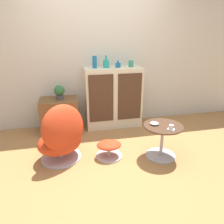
# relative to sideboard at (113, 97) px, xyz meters

# --- Properties ---
(ground_plane) EXTENTS (12.00, 12.00, 0.00)m
(ground_plane) POSITION_rel_sideboard_xyz_m (-0.26, -1.20, -0.55)
(ground_plane) COLOR #A87542
(wall_back) EXTENTS (6.40, 0.06, 2.60)m
(wall_back) POSITION_rel_sideboard_xyz_m (-0.26, 0.24, 0.75)
(wall_back) COLOR beige
(wall_back) RESTS_ON ground_plane
(sideboard) EXTENTS (1.02, 0.42, 1.10)m
(sideboard) POSITION_rel_sideboard_xyz_m (0.00, 0.00, 0.00)
(sideboard) COLOR beige
(sideboard) RESTS_ON ground_plane
(tv_console) EXTENTS (0.65, 0.47, 0.59)m
(tv_console) POSITION_rel_sideboard_xyz_m (-0.98, -0.02, -0.26)
(tv_console) COLOR brown
(tv_console) RESTS_ON ground_plane
(egg_chair) EXTENTS (0.85, 0.83, 0.84)m
(egg_chair) POSITION_rel_sideboard_xyz_m (-0.95, -1.02, -0.18)
(egg_chair) COLOR #B7B7BC
(egg_chair) RESTS_ON ground_plane
(ottoman) EXTENTS (0.38, 0.38, 0.23)m
(ottoman) POSITION_rel_sideboard_xyz_m (-0.30, -1.08, -0.41)
(ottoman) COLOR #B7B7BC
(ottoman) RESTS_ON ground_plane
(coffee_table) EXTENTS (0.54, 0.54, 0.49)m
(coffee_table) POSITION_rel_sideboard_xyz_m (0.43, -1.23, -0.27)
(coffee_table) COLOR #B7B7BC
(coffee_table) RESTS_ON ground_plane
(vase_leftmost) EXTENTS (0.08, 0.08, 0.20)m
(vase_leftmost) POSITION_rel_sideboard_xyz_m (-0.32, 0.00, 0.65)
(vase_leftmost) COLOR #196699
(vase_leftmost) RESTS_ON sideboard
(vase_inner_left) EXTENTS (0.10, 0.10, 0.21)m
(vase_inner_left) POSITION_rel_sideboard_xyz_m (-0.13, 0.00, 0.62)
(vase_inner_left) COLOR teal
(vase_inner_left) RESTS_ON sideboard
(vase_inner_right) EXTENTS (0.09, 0.09, 0.12)m
(vase_inner_right) POSITION_rel_sideboard_xyz_m (0.09, 0.00, 0.59)
(vase_inner_right) COLOR #196699
(vase_inner_right) RESTS_ON sideboard
(vase_rightmost) EXTENTS (0.09, 0.09, 0.11)m
(vase_rightmost) POSITION_rel_sideboard_xyz_m (0.32, 0.00, 0.60)
(vase_rightmost) COLOR #2D8E6B
(vase_rightmost) RESTS_ON sideboard
(potted_plant) EXTENTS (0.18, 0.18, 0.25)m
(potted_plant) POSITION_rel_sideboard_xyz_m (-0.95, -0.02, 0.18)
(potted_plant) COLOR #4C4C51
(potted_plant) RESTS_ON tv_console
(teacup) EXTENTS (0.10, 0.10, 0.06)m
(teacup) POSITION_rel_sideboard_xyz_m (0.47, -1.37, -0.04)
(teacup) COLOR white
(teacup) RESTS_ON coffee_table
(bowl) EXTENTS (0.13, 0.13, 0.04)m
(bowl) POSITION_rel_sideboard_xyz_m (0.32, -1.17, -0.05)
(bowl) COLOR beige
(bowl) RESTS_ON coffee_table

